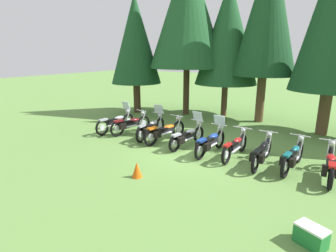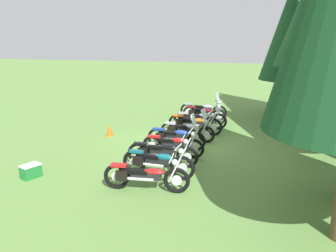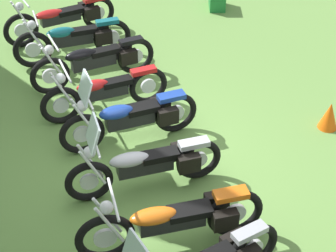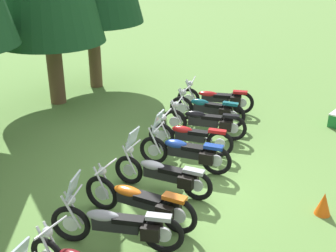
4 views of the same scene
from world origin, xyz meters
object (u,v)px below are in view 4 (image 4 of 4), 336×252
Objects in this scene: motorcycle_6 at (189,136)px; motorcycle_8 at (208,109)px; motorcycle_5 at (185,151)px; motorcycle_9 at (217,98)px; motorcycle_2 at (118,224)px; motorcycle_3 at (141,201)px; motorcycle_4 at (163,173)px; traffic_cone at (324,204)px; motorcycle_7 at (205,122)px.

motorcycle_8 is (1.93, -0.08, 0.03)m from motorcycle_6.
motorcycle_5 is 3.90m from motorcycle_9.
motorcycle_8 is at bearing -99.78° from motorcycle_2.
motorcycle_2 is 1.00× the size of motorcycle_3.
motorcycle_2 is 1.06× the size of motorcycle_4.
motorcycle_2 is 0.84m from motorcycle_3.
motorcycle_4 reaches higher than traffic_cone.
motorcycle_9 reaches higher than traffic_cone.
motorcycle_2 reaches higher than motorcycle_7.
motorcycle_9 is at bearing -82.72° from motorcycle_3.
motorcycle_8 reaches higher than motorcycle_6.
motorcycle_9 is (2.99, -0.13, 0.01)m from motorcycle_6.
motorcycle_9 is (5.02, -0.21, -0.01)m from motorcycle_4.
motorcycle_7 reaches higher than motorcycle_6.
motorcycle_2 reaches higher than motorcycle_6.
traffic_cone is (-1.01, -3.08, -0.23)m from motorcycle_5.
motorcycle_4 is at bearing 84.31° from motorcycle_7.
motorcycle_5 is 3.25m from traffic_cone.
motorcycle_7 is at bearing -87.49° from motorcycle_4.
motorcycle_3 is 1.15m from motorcycle_4.
motorcycle_6 is 2.99m from motorcycle_9.
motorcycle_3 is 1.07× the size of motorcycle_5.
motorcycle_3 is 5.11m from motorcycle_8.
motorcycle_2 reaches higher than motorcycle_4.
motorcycle_3 is 1.05× the size of motorcycle_8.
motorcycle_5 is at bearing -87.44° from motorcycle_3.
motorcycle_9 is 5.04× the size of traffic_cone.
motorcycle_2 is at bearing 91.06° from motorcycle_4.
motorcycle_8 is (0.94, 0.11, 0.00)m from motorcycle_7.
motorcycle_4 is 0.95× the size of motorcycle_9.
traffic_cone is at bearing 117.76° from motorcycle_9.
motorcycle_7 is at bearing 87.22° from motorcycle_9.
motorcycle_7 is 4.21m from traffic_cone.
motorcycle_5 is 4.73× the size of traffic_cone.
motorcycle_9 is (6.16, -0.30, -0.02)m from motorcycle_3.
motorcycle_8 is at bearing -85.50° from motorcycle_5.
motorcycle_9 is (1.06, -0.06, -0.02)m from motorcycle_8.
motorcycle_9 is (2.00, 0.05, -0.01)m from motorcycle_7.
motorcycle_7 is (0.99, -0.19, 0.02)m from motorcycle_6.
motorcycle_7 is 0.98× the size of motorcycle_9.
motorcycle_5 reaches higher than motorcycle_4.
motorcycle_8 is (5.93, -0.37, -0.01)m from motorcycle_2.
motorcycle_3 is 3.61m from traffic_cone.
motorcycle_8 is at bearing -90.39° from motorcycle_6.
motorcycle_6 reaches higher than traffic_cone.
motorcycle_7 is (5.00, -0.48, -0.01)m from motorcycle_2.
motorcycle_7 is 0.95m from motorcycle_8.
motorcycle_9 is (6.99, -0.43, -0.03)m from motorcycle_2.
motorcycle_2 is 1.02× the size of motorcycle_7.
motorcycle_6 is at bearing 93.37° from motorcycle_8.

